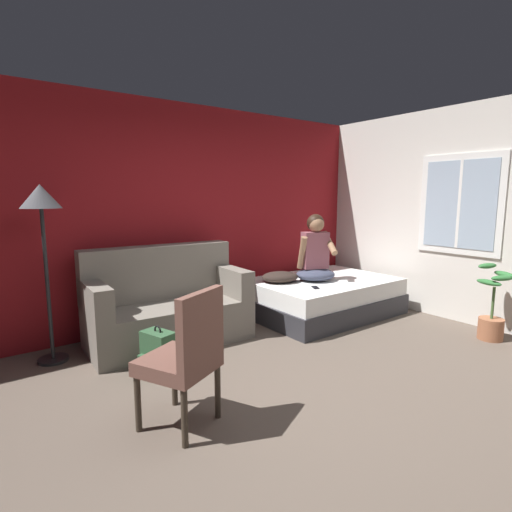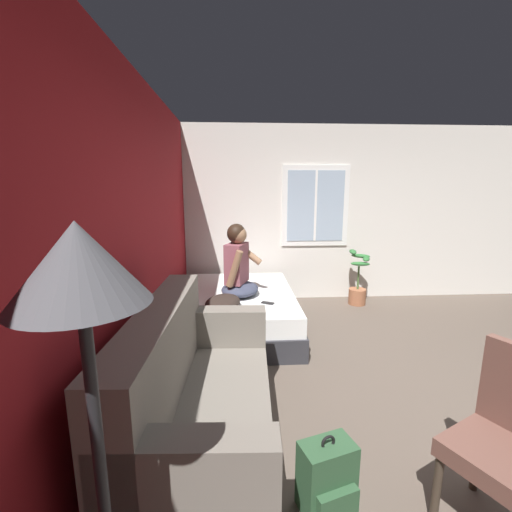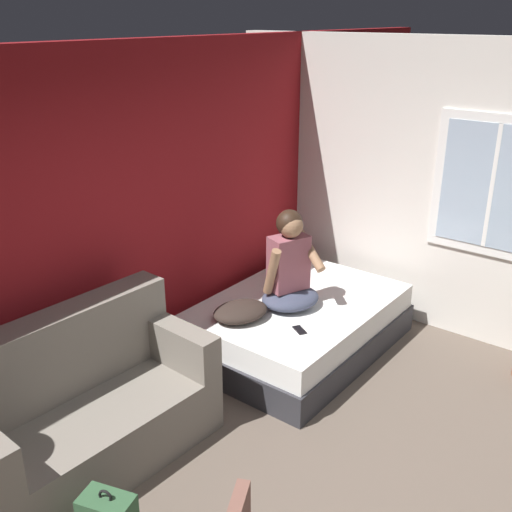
% 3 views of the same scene
% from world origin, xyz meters
% --- Properties ---
extents(ground_plane, '(40.00, 40.00, 0.00)m').
position_xyz_m(ground_plane, '(0.00, 0.00, 0.00)').
color(ground_plane, brown).
extents(wall_back_accent, '(10.89, 0.16, 2.70)m').
position_xyz_m(wall_back_accent, '(0.00, 2.50, 1.35)').
color(wall_back_accent, maroon).
rests_on(wall_back_accent, ground).
extents(wall_side_with_window, '(0.19, 6.24, 2.70)m').
position_xyz_m(wall_side_with_window, '(3.02, 0.01, 1.35)').
color(wall_side_with_window, silver).
rests_on(wall_side_with_window, ground).
extents(bed, '(1.94, 1.38, 0.48)m').
position_xyz_m(bed, '(1.79, 1.60, 0.24)').
color(bed, '#2D2D33').
rests_on(bed, ground).
extents(couch, '(1.73, 0.89, 1.04)m').
position_xyz_m(couch, '(-0.32, 1.90, 0.39)').
color(couch, slate).
rests_on(couch, ground).
extents(side_chair, '(0.62, 0.62, 0.98)m').
position_xyz_m(side_chair, '(-0.92, 0.25, 0.53)').
color(side_chair, '#382D23').
rests_on(side_chair, ground).
extents(person_seated, '(0.64, 0.60, 0.88)m').
position_xyz_m(person_seated, '(1.66, 1.61, 0.84)').
color(person_seated, '#383D51').
rests_on(person_seated, bed).
extents(backpack, '(0.30, 0.34, 0.46)m').
position_xyz_m(backpack, '(-0.76, 1.15, 0.19)').
color(backpack, '#2D5133').
rests_on(backpack, ground).
extents(throw_pillow, '(0.58, 0.51, 0.14)m').
position_xyz_m(throw_pillow, '(1.20, 1.79, 0.55)').
color(throw_pillow, '#2D231E').
rests_on(throw_pillow, bed).
extents(cell_phone, '(0.13, 0.16, 0.01)m').
position_xyz_m(cell_phone, '(1.34, 1.28, 0.48)').
color(cell_phone, black).
rests_on(cell_phone, bed).
extents(floor_lamp, '(0.36, 0.36, 1.70)m').
position_xyz_m(floor_lamp, '(-1.46, 2.04, 1.43)').
color(floor_lamp, black).
rests_on(floor_lamp, ground).
extents(potted_plant, '(0.39, 0.37, 0.85)m').
position_xyz_m(potted_plant, '(2.59, -0.22, 0.30)').
color(potted_plant, '#995B3D').
rests_on(potted_plant, ground).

